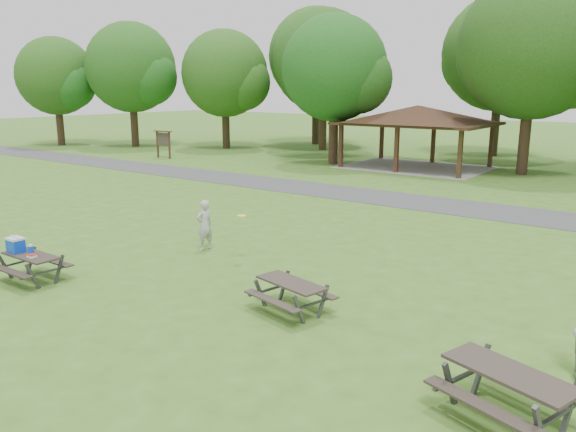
# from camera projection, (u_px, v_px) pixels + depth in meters

# --- Properties ---
(ground) EXTENTS (160.00, 160.00, 0.00)m
(ground) POSITION_uv_depth(u_px,v_px,m) (155.00, 294.00, 13.32)
(ground) COLOR #3B681D
(ground) RESTS_ON ground
(asphalt_path) EXTENTS (120.00, 3.20, 0.02)m
(asphalt_path) POSITION_uv_depth(u_px,v_px,m) (406.00, 200.00, 24.31)
(asphalt_path) COLOR #3F3F41
(asphalt_path) RESTS_ON ground
(pavilion) EXTENTS (8.60, 7.01, 3.76)m
(pavilion) POSITION_uv_depth(u_px,v_px,m) (417.00, 117.00, 33.80)
(pavilion) COLOR #341C13
(pavilion) RESTS_ON ground
(notice_board) EXTENTS (1.60, 0.30, 1.88)m
(notice_board) POSITION_uv_depth(u_px,v_px,m) (163.00, 139.00, 38.71)
(notice_board) COLOR #342013
(notice_board) RESTS_ON ground
(tree_row_a) EXTENTS (7.56, 7.20, 9.97)m
(tree_row_a) POSITION_uv_depth(u_px,v_px,m) (132.00, 70.00, 45.36)
(tree_row_a) COLOR black
(tree_row_a) RESTS_ON ground
(tree_row_b) EXTENTS (7.14, 6.80, 9.28)m
(tree_row_b) POSITION_uv_depth(u_px,v_px,m) (226.00, 76.00, 44.18)
(tree_row_b) COLOR black
(tree_row_b) RESTS_ON ground
(tree_row_c) EXTENTS (8.19, 7.80, 10.67)m
(tree_row_c) POSITION_uv_depth(u_px,v_px,m) (325.00, 64.00, 42.68)
(tree_row_c) COLOR #2F2015
(tree_row_c) RESTS_ON ground
(tree_row_d) EXTENTS (6.93, 6.60, 9.27)m
(tree_row_d) POSITION_uv_depth(u_px,v_px,m) (336.00, 71.00, 34.87)
(tree_row_d) COLOR #2F1E15
(tree_row_d) RESTS_ON ground
(tree_row_e) EXTENTS (8.40, 8.00, 11.02)m
(tree_row_e) POSITION_uv_depth(u_px,v_px,m) (535.00, 50.00, 30.25)
(tree_row_e) COLOR #311F16
(tree_row_e) RESTS_ON ground
(tree_deep_a) EXTENTS (8.40, 8.00, 11.38)m
(tree_deep_a) POSITION_uv_depth(u_px,v_px,m) (317.00, 59.00, 47.03)
(tree_deep_a) COLOR black
(tree_deep_a) RESTS_ON ground
(tree_deep_b) EXTENTS (8.40, 8.00, 11.13)m
(tree_deep_b) POSITION_uv_depth(u_px,v_px,m) (502.00, 57.00, 38.82)
(tree_deep_b) COLOR #2E2114
(tree_deep_b) RESTS_ON ground
(tree_flank_left) EXTENTS (6.72, 6.40, 8.93)m
(tree_flank_left) POSITION_uv_depth(u_px,v_px,m) (57.00, 78.00, 46.61)
(tree_flank_left) COLOR #311F16
(tree_flank_left) RESTS_ON ground
(picnic_table_near) EXTENTS (1.67, 1.36, 1.15)m
(picnic_table_near) POSITION_uv_depth(u_px,v_px,m) (26.00, 255.00, 14.15)
(picnic_table_near) COLOR #2B241F
(picnic_table_near) RESTS_ON ground
(picnic_table_middle) EXTENTS (1.89, 1.64, 0.71)m
(picnic_table_middle) POSITION_uv_depth(u_px,v_px,m) (291.00, 289.00, 12.15)
(picnic_table_middle) COLOR #2F2722
(picnic_table_middle) RESTS_ON ground
(picnic_table_far) EXTENTS (2.23, 1.99, 0.81)m
(picnic_table_far) POSITION_uv_depth(u_px,v_px,m) (508.00, 383.00, 8.15)
(picnic_table_far) COLOR #2F2722
(picnic_table_far) RESTS_ON ground
(frisbee_in_flight) EXTENTS (0.28, 0.28, 0.02)m
(frisbee_in_flight) POSITION_uv_depth(u_px,v_px,m) (242.00, 216.00, 15.48)
(frisbee_in_flight) COLOR yellow
(frisbee_in_flight) RESTS_ON ground
(frisbee_thrower) EXTENTS (0.44, 0.60, 1.53)m
(frisbee_thrower) POSITION_uv_depth(u_px,v_px,m) (205.00, 225.00, 16.79)
(frisbee_thrower) COLOR #AFAFB1
(frisbee_thrower) RESTS_ON ground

